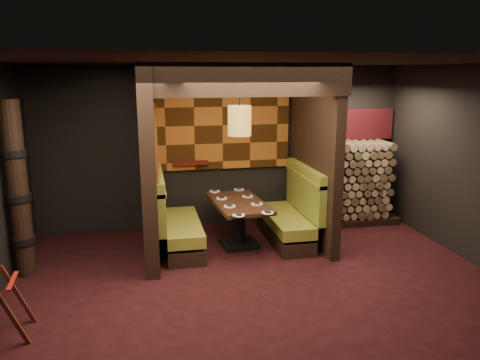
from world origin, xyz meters
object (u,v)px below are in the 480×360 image
at_px(pendant_lamp, 240,121).
at_px(booth_bench_left, 175,224).
at_px(dining_table, 239,216).
at_px(totem_column, 18,191).
at_px(firewood_stack, 350,183).
at_px(booth_bench_right, 291,217).

bearing_deg(pendant_lamp, booth_bench_left, 173.16).
distance_m(dining_table, totem_column, 3.20).
bearing_deg(firewood_stack, booth_bench_left, -167.83).
relative_size(booth_bench_left, pendant_lamp, 1.51).
height_order(booth_bench_left, booth_bench_right, same).
height_order(booth_bench_right, totem_column, totem_column).
xyz_separation_m(booth_bench_left, totem_column, (-2.09, -0.55, 0.79)).
xyz_separation_m(dining_table, firewood_stack, (2.24, 0.77, 0.25)).
xyz_separation_m(dining_table, pendant_lamp, (0.00, -0.05, 1.51)).
bearing_deg(booth_bench_left, booth_bench_right, 0.00).
bearing_deg(firewood_stack, pendant_lamp, -159.93).
bearing_deg(pendant_lamp, dining_table, 90.00).
height_order(dining_table, totem_column, totem_column).
bearing_deg(firewood_stack, totem_column, -166.81).
relative_size(pendant_lamp, totem_column, 0.44).
xyz_separation_m(booth_bench_left, booth_bench_right, (1.89, 0.00, 0.00)).
xyz_separation_m(booth_bench_right, pendant_lamp, (-0.89, -0.12, 1.61)).
xyz_separation_m(totem_column, firewood_stack, (5.33, 1.25, -0.44)).
bearing_deg(pendant_lamp, firewood_stack, 20.07).
xyz_separation_m(booth_bench_right, firewood_stack, (1.35, 0.70, 0.35)).
xyz_separation_m(booth_bench_right, totem_column, (-3.98, -0.55, 0.79)).
bearing_deg(dining_table, firewood_stack, 18.94).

